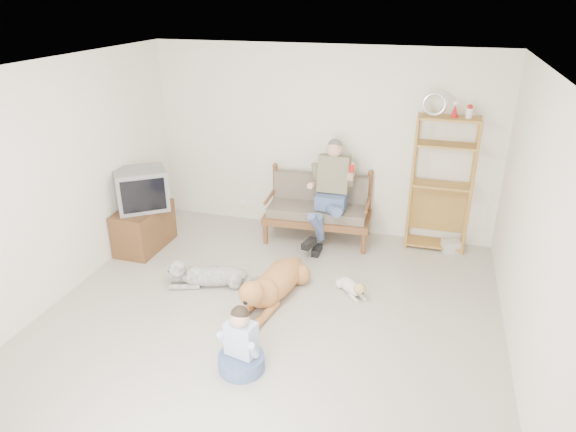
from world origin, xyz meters
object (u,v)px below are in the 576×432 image
(tv_stand, at_px, (144,228))
(loveseat, at_px, (319,207))
(etagere, at_px, (441,183))
(golden_retriever, at_px, (273,285))

(tv_stand, bearing_deg, loveseat, 24.46)
(etagere, bearing_deg, loveseat, -174.49)
(etagere, relative_size, tv_stand, 2.39)
(etagere, distance_m, golden_retriever, 2.75)
(loveseat, xyz_separation_m, etagere, (1.65, 0.16, 0.47))
(etagere, distance_m, tv_stand, 4.15)
(loveseat, height_order, golden_retriever, loveseat)
(loveseat, bearing_deg, etagere, 2.26)
(loveseat, bearing_deg, tv_stand, -159.90)
(tv_stand, height_order, golden_retriever, tv_stand)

